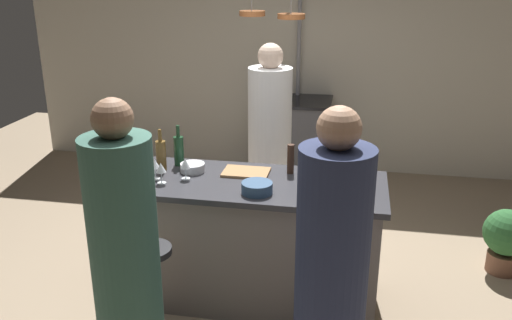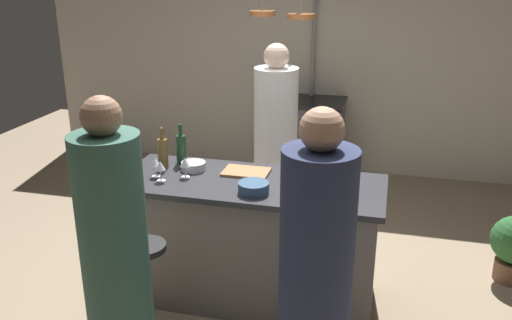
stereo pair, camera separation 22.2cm
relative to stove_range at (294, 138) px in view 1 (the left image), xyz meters
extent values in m
plane|color=gray|center=(0.00, -2.45, -0.45)|extent=(9.00, 9.00, 0.00)
cube|color=beige|center=(0.00, 0.40, 0.85)|extent=(6.40, 0.16, 2.60)
cube|color=slate|center=(0.00, -2.45, -0.02)|extent=(1.72, 0.66, 0.86)
cube|color=#2D2D33|center=(0.00, -2.45, 0.43)|extent=(1.80, 0.72, 0.04)
cube|color=#47474C|center=(0.00, 0.00, -0.02)|extent=(0.76, 0.60, 0.86)
cube|color=black|center=(0.00, 0.00, 0.43)|extent=(0.80, 0.64, 0.03)
cylinder|color=white|center=(-0.03, -1.52, 0.31)|extent=(0.36, 0.36, 1.51)
sphere|color=beige|center=(-0.03, -1.52, 1.15)|extent=(0.21, 0.21, 0.21)
cylinder|color=#4C4C51|center=(-0.50, -3.07, -0.11)|extent=(0.06, 0.06, 0.62)
cylinder|color=black|center=(-0.50, -3.07, 0.21)|extent=(0.26, 0.26, 0.04)
cylinder|color=#33594C|center=(-0.47, -3.47, 0.30)|extent=(0.36, 0.36, 1.50)
sphere|color=#8C664C|center=(-0.47, -3.47, 1.14)|extent=(0.20, 0.20, 0.20)
cylinder|color=#4C4C51|center=(0.55, -3.07, -0.11)|extent=(0.06, 0.06, 0.62)
cylinder|color=black|center=(0.55, -3.07, 0.21)|extent=(0.26, 0.26, 0.04)
cylinder|color=#262D4C|center=(0.59, -3.45, 0.30)|extent=(0.36, 0.36, 1.50)
sphere|color=tan|center=(0.59, -3.45, 1.15)|extent=(0.20, 0.20, 0.20)
cylinder|color=gray|center=(0.00, 0.25, 0.63)|extent=(0.04, 0.04, 2.15)
cylinder|color=#B26638|center=(-0.30, -0.89, 1.43)|extent=(0.23, 0.23, 0.04)
cylinder|color=#B26638|center=(0.05, -0.89, 1.41)|extent=(0.25, 0.25, 0.04)
cylinder|color=brown|center=(1.86, -1.75, -0.37)|extent=(0.24, 0.24, 0.16)
sphere|color=#2D6633|center=(1.86, -1.75, -0.11)|extent=(0.36, 0.36, 0.36)
cube|color=#997047|center=(-0.07, -2.31, 0.46)|extent=(0.32, 0.22, 0.02)
cylinder|color=#382319|center=(0.24, -2.25, 0.56)|extent=(0.05, 0.05, 0.21)
cylinder|color=#193D23|center=(-0.58, -2.23, 0.56)|extent=(0.07, 0.07, 0.21)
cylinder|color=#193D23|center=(-0.58, -2.23, 0.71)|extent=(0.03, 0.03, 0.08)
cylinder|color=brown|center=(-0.67, -2.35, 0.56)|extent=(0.07, 0.07, 0.21)
cylinder|color=brown|center=(-0.67, -2.35, 0.71)|extent=(0.03, 0.03, 0.08)
cylinder|color=black|center=(0.64, -2.51, 0.57)|extent=(0.07, 0.07, 0.23)
cylinder|color=black|center=(0.64, -2.51, 0.72)|extent=(0.03, 0.03, 0.08)
cylinder|color=silver|center=(-0.58, -2.60, 0.46)|extent=(0.06, 0.06, 0.01)
cylinder|color=silver|center=(-0.58, -2.60, 0.50)|extent=(0.01, 0.01, 0.07)
cone|color=silver|center=(-0.58, -2.60, 0.57)|extent=(0.07, 0.07, 0.06)
cylinder|color=silver|center=(-0.65, -2.53, 0.46)|extent=(0.06, 0.06, 0.01)
cylinder|color=silver|center=(-0.65, -2.53, 0.50)|extent=(0.01, 0.01, 0.07)
cone|color=silver|center=(-0.65, -2.53, 0.57)|extent=(0.07, 0.07, 0.06)
cylinder|color=silver|center=(-0.45, -2.49, 0.46)|extent=(0.06, 0.06, 0.01)
cylinder|color=silver|center=(-0.45, -2.49, 0.50)|extent=(0.01, 0.01, 0.07)
cone|color=silver|center=(-0.45, -2.49, 0.57)|extent=(0.07, 0.07, 0.06)
cylinder|color=#B7B7BC|center=(-0.45, -2.34, 0.48)|extent=(0.17, 0.17, 0.06)
cylinder|color=#334C6B|center=(0.07, -2.64, 0.49)|extent=(0.20, 0.20, 0.07)
camera|label=1|loc=(0.66, -5.77, 1.82)|focal=37.99mm
camera|label=2|loc=(0.87, -5.72, 1.82)|focal=37.99mm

